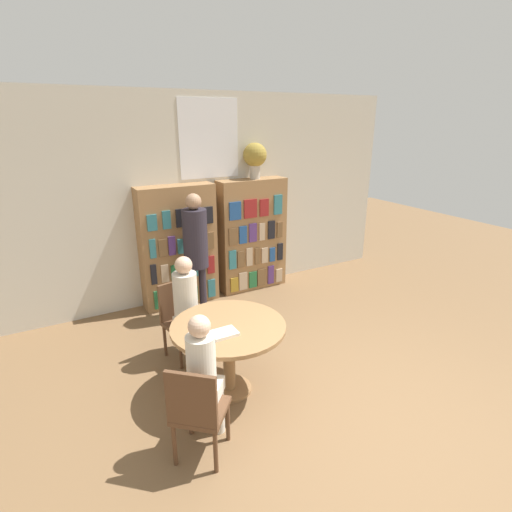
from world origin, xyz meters
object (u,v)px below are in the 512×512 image
object	(u,v)px
seated_reader_right	(204,374)
flower_vase	(255,157)
reading_table	(229,337)
chair_near_camera	(197,409)
seated_reader_left	(188,304)
bookshelf_right	(252,235)
chair_left_side	(180,316)
bookshelf_left	(179,247)
librarian_standing	(195,243)

from	to	relation	value
seated_reader_right	flower_vase	bearing A→B (deg)	95.46
reading_table	chair_near_camera	bearing A→B (deg)	-131.67
flower_vase	seated_reader_left	xyz separation A→B (m)	(-1.69, -1.52, -1.38)
bookshelf_right	chair_left_side	world-z (taller)	bookshelf_right
bookshelf_left	flower_vase	xyz separation A→B (m)	(1.27, 0.00, 1.21)
reading_table	chair_near_camera	world-z (taller)	chair_near_camera
chair_near_camera	chair_left_side	xyz separation A→B (m)	(0.40, 1.55, 0.00)
flower_vase	seated_reader_left	distance (m)	2.66
bookshelf_right	chair_left_side	bearing A→B (deg)	-141.45
bookshelf_left	flower_vase	distance (m)	1.75
bookshelf_right	reading_table	size ratio (longest dim) A/B	1.57
chair_left_side	librarian_standing	distance (m)	1.15
seated_reader_right	bookshelf_right	bearing A→B (deg)	96.15
flower_vase	chair_near_camera	size ratio (longest dim) A/B	0.60
flower_vase	reading_table	world-z (taller)	flower_vase
bookshelf_left	chair_near_camera	distance (m)	3.03
reading_table	chair_near_camera	distance (m)	0.90
bookshelf_left	chair_near_camera	bearing A→B (deg)	-106.78
seated_reader_right	librarian_standing	bearing A→B (deg)	111.60
reading_table	seated_reader_left	bearing A→B (deg)	102.33
bookshelf_left	chair_left_side	bearing A→B (deg)	-109.17
bookshelf_right	seated_reader_left	xyz separation A→B (m)	(-1.64, -1.51, -0.17)
flower_vase	chair_left_side	bearing A→B (deg)	-142.23
chair_near_camera	librarian_standing	xyz separation A→B (m)	(0.94, 2.38, 0.57)
flower_vase	librarian_standing	size ratio (longest dim) A/B	0.31
seated_reader_left	seated_reader_right	bearing A→B (deg)	63.14
chair_left_side	seated_reader_left	world-z (taller)	seated_reader_left
chair_left_side	seated_reader_right	xyz separation A→B (m)	(-0.28, -1.41, 0.19)
bookshelf_left	reading_table	distance (m)	2.24
chair_left_side	seated_reader_left	bearing A→B (deg)	90.00
reading_table	flower_vase	bearing A→B (deg)	55.23
chair_near_camera	seated_reader_left	distance (m)	1.46
bookshelf_right	chair_near_camera	distance (m)	3.57
seated_reader_right	seated_reader_left	bearing A→B (deg)	117.14
reading_table	seated_reader_left	world-z (taller)	seated_reader_left
seated_reader_left	seated_reader_right	world-z (taller)	seated_reader_left
bookshelf_left	librarian_standing	size ratio (longest dim) A/B	1.02
seated_reader_left	chair_near_camera	bearing A→B (deg)	59.77
seated_reader_right	bookshelf_left	bearing A→B (deg)	116.46
bookshelf_left	seated_reader_left	size ratio (longest dim) A/B	1.41
bookshelf_left	seated_reader_left	xyz separation A→B (m)	(-0.43, -1.51, -0.17)
flower_vase	reading_table	bearing A→B (deg)	-124.77
bookshelf_right	chair_left_side	size ratio (longest dim) A/B	1.99
chair_near_camera	bookshelf_left	bearing A→B (deg)	114.89
bookshelf_left	bookshelf_right	size ratio (longest dim) A/B	1.00
bookshelf_right	reading_table	xyz separation A→B (m)	(-1.48, -2.21, -0.27)
reading_table	bookshelf_right	bearing A→B (deg)	56.13
bookshelf_left	chair_left_side	world-z (taller)	bookshelf_left
bookshelf_left	chair_left_side	distance (m)	1.47
librarian_standing	chair_near_camera	bearing A→B (deg)	-111.60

